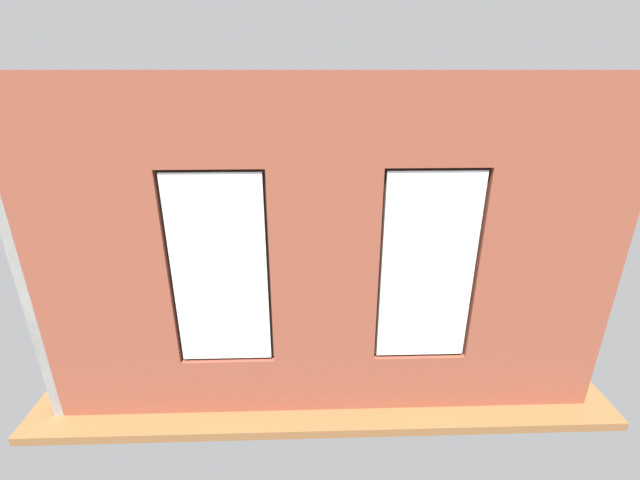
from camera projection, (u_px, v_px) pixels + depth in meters
name	position (u px, v px, depth m)	size (l,w,h in m)	color
ground_plane	(317.00, 291.00, 7.27)	(6.40, 6.16, 0.10)	brown
brick_wall_with_windows	(324.00, 264.00, 4.10)	(5.80, 0.30, 3.45)	brown
white_wall_right	(126.00, 195.00, 6.34)	(0.10, 5.16, 3.45)	silver
couch_by_window	(250.00, 346.00, 5.20)	(1.73, 0.87, 0.80)	black
couch_left	(452.00, 275.00, 6.98)	(0.88, 1.80, 0.80)	black
coffee_table	(323.00, 259.00, 7.40)	(1.39, 0.90, 0.46)	tan
cup_ceramic	(344.00, 250.00, 7.52)	(0.07, 0.07, 0.08)	#33567F
candle_jar	(323.00, 253.00, 7.36)	(0.08, 0.08, 0.10)	#B7333D
table_plant_small	(313.00, 248.00, 7.44)	(0.12, 0.12, 0.20)	gray
remote_black	(329.00, 259.00, 7.25)	(0.05, 0.17, 0.02)	black
remote_gray	(299.00, 259.00, 7.23)	(0.05, 0.17, 0.02)	#59595B
media_console	(157.00, 286.00, 6.74)	(0.98, 0.42, 0.55)	black
tv_flatscreen	(151.00, 247.00, 6.49)	(1.12, 0.20, 0.77)	black
potted_plant_by_left_couch	(409.00, 240.00, 8.19)	(0.36, 0.36, 0.63)	#47423D
potted_plant_between_couches	(358.00, 314.00, 5.13)	(0.83, 0.85, 1.26)	brown
potted_plant_foreground_right	(206.00, 218.00, 8.85)	(0.73, 0.73, 0.86)	beige
potted_plant_near_tv	(170.00, 277.00, 5.66)	(1.10, 1.12, 1.46)	beige
potted_plant_corner_near_left	(426.00, 209.00, 8.99)	(0.82, 0.84, 1.19)	brown
potted_plant_beside_window_right	(132.00, 323.00, 4.91)	(0.74, 0.72, 1.36)	#9E5638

